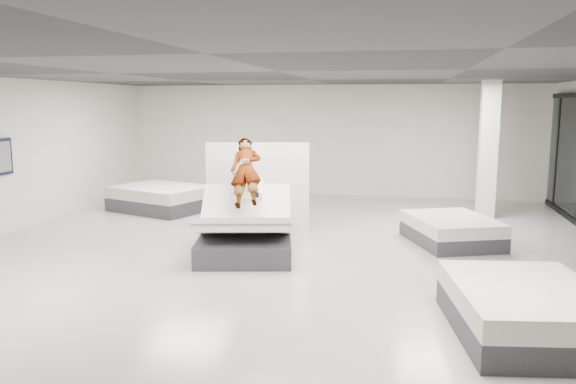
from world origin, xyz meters
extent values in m
plane|color=#ADA9A3|center=(0.00, 0.00, 0.00)|extent=(14.00, 14.00, 0.00)
plane|color=#242427|center=(0.00, 0.00, 3.20)|extent=(14.00, 14.00, 0.00)
cube|color=silver|center=(0.00, 7.00, 1.60)|extent=(12.00, 0.04, 3.20)
cube|color=#37373C|center=(-0.65, 0.15, 0.19)|extent=(2.03, 2.44, 0.37)
cube|color=white|center=(-0.73, 0.53, 0.77)|extent=(1.79, 1.34, 0.78)
cube|color=slate|center=(-0.73, 0.53, 0.77)|extent=(1.79, 1.26, 0.63)
cube|color=white|center=(-0.54, -0.32, 0.62)|extent=(1.80, 1.41, 0.50)
cube|color=slate|center=(-0.54, -0.32, 0.62)|extent=(1.82, 1.39, 0.31)
cube|color=white|center=(-0.76, 0.69, 1.10)|extent=(0.67, 0.56, 0.36)
imported|color=slate|center=(-0.71, 0.45, 1.26)|extent=(0.85, 1.44, 1.40)
cube|color=black|center=(-0.42, 0.15, 1.09)|extent=(0.08, 0.15, 0.08)
cube|color=white|center=(-0.82, 1.67, 0.95)|extent=(2.06, 0.52, 1.90)
cube|color=#37373C|center=(3.02, 1.71, 0.14)|extent=(1.97, 2.24, 0.28)
cube|color=white|center=(3.02, 1.71, 0.40)|extent=(1.97, 2.24, 0.23)
cube|color=#37373C|center=(3.53, -2.59, 0.16)|extent=(1.90, 2.34, 0.32)
cube|color=white|center=(3.53, -2.59, 0.45)|extent=(1.90, 2.34, 0.27)
cube|color=#37373C|center=(-3.89, 3.72, 0.17)|extent=(2.67, 2.35, 0.33)
cube|color=white|center=(-3.89, 3.72, 0.47)|extent=(2.67, 2.35, 0.28)
cube|color=white|center=(4.00, 4.50, 1.60)|extent=(0.40, 0.40, 3.20)
cube|color=black|center=(5.90, 6.00, 1.45)|extent=(0.09, 0.08, 2.80)
camera|label=1|loc=(2.09, -9.26, 2.69)|focal=35.00mm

